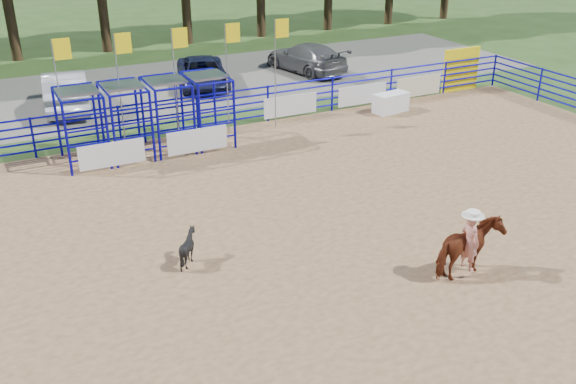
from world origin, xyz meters
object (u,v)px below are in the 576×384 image
at_px(calf, 188,247).
at_px(car_b, 65,90).
at_px(car_c, 203,73).
at_px(car_d, 306,57).
at_px(announcer_table, 391,103).
at_px(horse_and_rider, 469,244).

relative_size(calf, car_b, 0.17).
height_order(car_c, car_d, car_d).
height_order(calf, car_c, car_c).
distance_m(announcer_table, calf, 14.11).
relative_size(announcer_table, horse_and_rider, 0.62).
relative_size(car_b, car_d, 0.98).
relative_size(calf, car_c, 0.18).
xyz_separation_m(announcer_table, horse_and_rider, (-5.86, -11.53, 0.46)).
bearing_deg(horse_and_rider, car_c, 89.60).
relative_size(horse_and_rider, car_d, 0.48).
height_order(horse_and_rider, car_c, horse_and_rider).
bearing_deg(car_c, car_d, 17.15).
height_order(announcer_table, horse_and_rider, horse_and_rider).
height_order(horse_and_rider, calf, horse_and_rider).
bearing_deg(announcer_table, car_c, 127.78).
height_order(announcer_table, car_d, car_d).
bearing_deg(announcer_table, car_d, 89.64).
distance_m(car_b, car_c, 6.50).
relative_size(announcer_table, car_c, 0.32).
bearing_deg(announcer_table, horse_and_rider, -116.93).
distance_m(calf, car_c, 16.45).
bearing_deg(car_c, car_b, -159.83).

